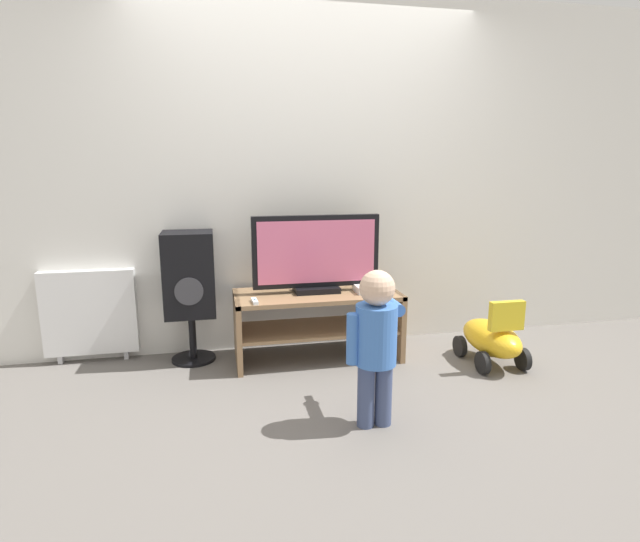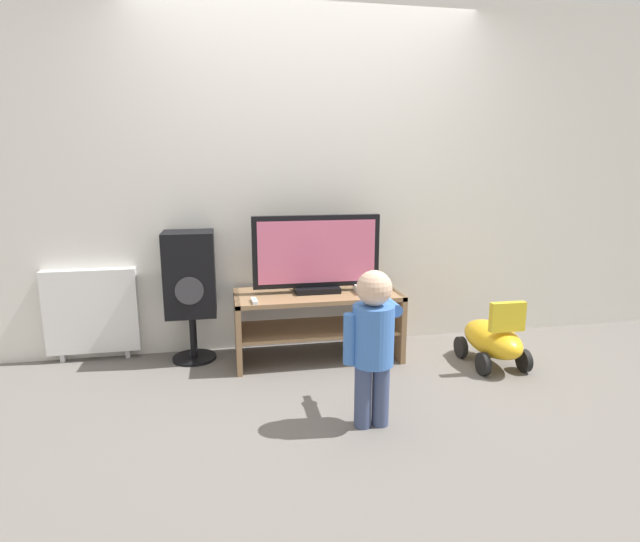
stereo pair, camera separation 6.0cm
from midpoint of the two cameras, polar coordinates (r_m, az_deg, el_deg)
ground_plane at (r=3.48m, az=0.99°, el=-11.31°), size 16.00×16.00×0.00m
wall_back at (r=3.78m, az=-0.83°, el=10.82°), size 10.00×0.06×2.60m
tv_stand at (r=3.60m, az=0.17°, el=-5.00°), size 1.17×0.51×0.49m
television at (r=3.52m, az=0.10°, el=1.86°), size 0.91×0.20×0.55m
game_console at (r=3.57m, az=4.98°, el=-2.09°), size 0.05×0.18×0.05m
remote_primary at (r=3.32m, az=-7.00°, el=-3.41°), size 0.04×0.13×0.03m
child at (r=2.64m, az=6.73°, el=-7.36°), size 0.33×0.48×0.85m
speaker_tower at (r=3.60m, az=-14.17°, el=-0.66°), size 0.35×0.31×0.93m
ride_on_toy at (r=3.72m, az=19.60°, el=-7.33°), size 0.34×0.59×0.50m
radiator at (r=3.89m, az=-24.23°, el=-4.24°), size 0.63×0.08×0.66m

